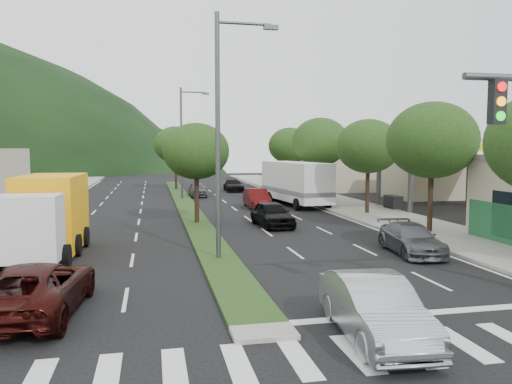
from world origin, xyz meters
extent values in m
plane|color=black|center=(0.00, 0.00, 0.00)|extent=(160.00, 160.00, 0.00)
cube|color=gray|center=(12.50, 25.00, 0.07)|extent=(5.00, 90.00, 0.15)
cube|color=gray|center=(-13.00, 25.00, 0.07)|extent=(6.00, 90.00, 0.15)
cube|color=#1B3914|center=(0.00, 28.00, 0.06)|extent=(1.60, 56.00, 0.12)
cube|color=silver|center=(0.00, -2.00, 0.01)|extent=(19.00, 2.20, 0.01)
cube|color=black|center=(5.40, -1.65, 5.70)|extent=(0.35, 0.25, 1.05)
cube|color=silver|center=(19.00, 22.00, 5.00)|extent=(12.00, 8.00, 0.50)
cube|color=yellow|center=(19.00, 22.00, 4.65)|extent=(12.20, 8.20, 0.50)
cylinder|color=#47494C|center=(15.00, 19.50, 2.30)|extent=(0.36, 0.36, 4.60)
cylinder|color=#47494C|center=(23.00, 19.50, 2.30)|extent=(0.36, 0.36, 4.60)
cylinder|color=#47494C|center=(15.00, 24.50, 2.30)|extent=(0.36, 0.36, 4.60)
cylinder|color=#47494C|center=(23.00, 24.50, 2.30)|extent=(0.36, 0.36, 4.60)
cube|color=black|center=(15.00, 22.00, 0.55)|extent=(0.80, 1.60, 1.10)
cube|color=black|center=(23.00, 22.00, 0.55)|extent=(0.80, 1.60, 1.10)
cube|color=#B7AC92|center=(19.50, 44.00, 2.60)|extent=(10.00, 16.00, 5.20)
cylinder|color=black|center=(12.00, 12.00, 2.05)|extent=(0.28, 0.28, 3.81)
ellipsoid|color=#193210|center=(12.00, 12.00, 5.05)|extent=(4.80, 4.80, 4.08)
cylinder|color=black|center=(12.00, 20.00, 1.94)|extent=(0.28, 0.28, 3.58)
ellipsoid|color=#193210|center=(12.00, 20.00, 4.76)|extent=(4.40, 4.40, 3.74)
cylinder|color=black|center=(12.00, 30.00, 2.11)|extent=(0.28, 0.28, 3.92)
ellipsoid|color=#193210|center=(12.00, 30.00, 5.19)|extent=(5.00, 5.00, 4.25)
cylinder|color=black|center=(12.00, 40.00, 2.00)|extent=(0.28, 0.28, 3.70)
ellipsoid|color=#193210|center=(12.00, 40.00, 4.90)|extent=(4.60, 4.60, 3.91)
cylinder|color=black|center=(0.00, 18.00, 1.80)|extent=(0.28, 0.28, 3.36)
ellipsoid|color=#193210|center=(0.00, 18.00, 4.44)|extent=(4.00, 4.00, 3.40)
cylinder|color=black|center=(0.00, 44.00, 2.02)|extent=(0.28, 0.28, 3.81)
ellipsoid|color=#193210|center=(0.00, 44.00, 5.02)|extent=(4.80, 4.80, 4.08)
cylinder|color=#47494C|center=(0.00, 8.00, 5.00)|extent=(0.20, 0.20, 10.00)
cylinder|color=#47494C|center=(1.10, 8.00, 9.60)|extent=(2.20, 0.12, 0.12)
cube|color=#47494C|center=(2.20, 8.00, 9.50)|extent=(0.60, 0.25, 0.18)
cylinder|color=#47494C|center=(0.00, 33.00, 5.00)|extent=(0.20, 0.20, 10.00)
cylinder|color=#47494C|center=(1.10, 33.00, 9.60)|extent=(2.20, 0.12, 0.12)
cube|color=#47494C|center=(2.20, 33.00, 9.50)|extent=(0.60, 0.25, 0.18)
imported|color=#AAADB2|center=(2.58, -1.22, 0.75)|extent=(1.91, 4.67, 1.50)
imported|color=black|center=(-5.84, 2.32, 0.74)|extent=(2.88, 5.48, 1.47)
imported|color=black|center=(4.28, 16.21, 0.75)|extent=(2.09, 4.52, 1.50)
imported|color=#505056|center=(8.44, 7.57, 0.65)|extent=(2.30, 4.67, 1.31)
imported|color=#490C0C|center=(5.31, 25.53, 0.74)|extent=(1.70, 4.53, 1.48)
imported|color=black|center=(8.06, 30.53, 0.67)|extent=(2.35, 4.88, 1.34)
imported|color=#49494E|center=(1.61, 35.53, 0.68)|extent=(1.64, 3.98, 1.35)
imported|color=black|center=(5.94, 40.75, 0.65)|extent=(1.86, 4.47, 1.29)
cube|color=silver|center=(-7.14, 7.31, 1.69)|extent=(2.36, 1.77, 2.42)
cube|color=#FCA90D|center=(-7.00, 11.20, 1.79)|extent=(2.58, 4.51, 3.27)
cube|color=black|center=(-7.03, 10.36, 0.47)|extent=(2.32, 6.18, 0.32)
cylinder|color=black|center=(-5.91, 7.71, 0.47)|extent=(0.35, 0.96, 0.95)
cylinder|color=black|center=(-5.83, 10.00, 0.47)|extent=(0.35, 0.96, 0.95)
cylinder|color=black|center=(-8.25, 10.09, 0.47)|extent=(0.35, 0.96, 0.95)
cylinder|color=black|center=(-5.76, 12.09, 0.47)|extent=(0.35, 0.96, 0.95)
cylinder|color=black|center=(-8.18, 12.17, 0.47)|extent=(0.35, 0.96, 0.95)
cube|color=silver|center=(8.74, 26.65, 1.98)|extent=(3.63, 9.36, 3.04)
cube|color=slate|center=(8.74, 26.65, 1.22)|extent=(3.69, 9.37, 0.35)
cylinder|color=black|center=(7.04, 30.12, 0.46)|extent=(0.46, 0.95, 0.91)
cylinder|color=black|center=(9.55, 30.43, 0.46)|extent=(0.46, 0.95, 0.91)
cylinder|color=black|center=(7.17, 29.03, 0.46)|extent=(0.46, 0.95, 0.91)
cylinder|color=black|center=(9.68, 29.34, 0.46)|extent=(0.46, 0.95, 0.91)
cylinder|color=black|center=(7.88, 23.24, 0.46)|extent=(0.46, 0.95, 0.91)
cylinder|color=black|center=(10.40, 23.55, 0.46)|extent=(0.46, 0.95, 0.91)
camera|label=1|loc=(-2.64, -12.16, 4.60)|focal=35.00mm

